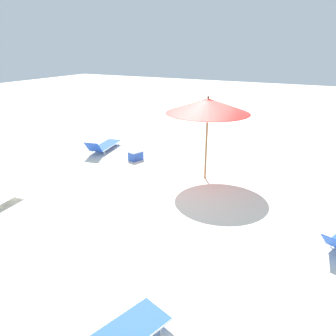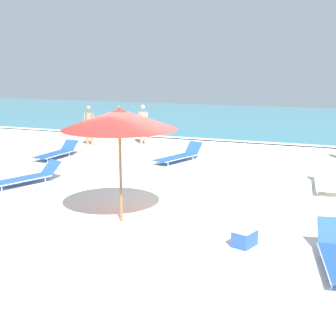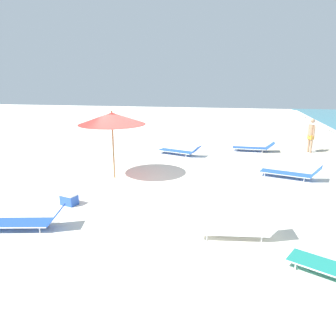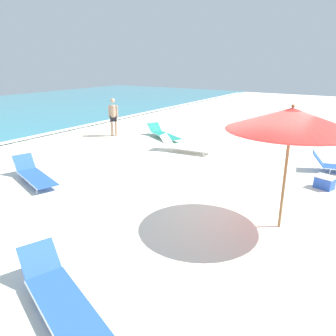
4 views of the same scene
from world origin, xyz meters
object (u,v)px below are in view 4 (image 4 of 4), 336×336
beach_umbrella (292,120)px  sun_lounger_mid_beach_pair_a (163,134)px  sun_lounger_mid_beach_solo (185,146)px  cooler_box (325,182)px  beachgoer_strolling_adult (113,115)px  sun_lounger_near_water_right (34,175)px  sun_lounger_under_umbrella (59,296)px

beach_umbrella → sun_lounger_mid_beach_pair_a: bearing=49.9°
sun_lounger_mid_beach_solo → beach_umbrella: bearing=-137.3°
sun_lounger_mid_beach_pair_a → cooler_box: (-2.76, -7.23, -0.02)m
beachgoer_strolling_adult → cooler_box: bearing=-41.6°
sun_lounger_mid_beach_solo → sun_lounger_mid_beach_pair_a: sun_lounger_mid_beach_solo is taller
sun_lounger_near_water_right → cooler_box: size_ratio=3.98×
cooler_box → sun_lounger_mid_beach_solo: bearing=4.4°
sun_lounger_under_umbrella → beachgoer_strolling_adult: beachgoer_strolling_adult is taller
beach_umbrella → beachgoer_strolling_adult: (4.87, 9.04, -1.33)m
sun_lounger_near_water_right → sun_lounger_mid_beach_solo: sun_lounger_mid_beach_solo is taller
beach_umbrella → sun_lounger_mid_beach_pair_a: 9.10m
cooler_box → sun_lounger_under_umbrella: bearing=88.6°
sun_lounger_under_umbrella → sun_lounger_mid_beach_solo: size_ratio=1.10×
beach_umbrella → sun_lounger_near_water_right: 7.25m
beach_umbrella → cooler_box: (2.94, -0.46, -2.14)m
sun_lounger_near_water_right → beachgoer_strolling_adult: size_ratio=1.31×
sun_lounger_near_water_right → beach_umbrella: bearing=-62.7°
beach_umbrella → beachgoer_strolling_adult: beach_umbrella is taller
beach_umbrella → sun_lounger_mid_beach_solo: 6.67m
beach_umbrella → sun_lounger_near_water_right: bearing=99.2°
beach_umbrella → sun_lounger_mid_beach_solo: size_ratio=1.25×
sun_lounger_mid_beach_solo → sun_lounger_under_umbrella: bearing=-167.9°
sun_lounger_under_umbrella → sun_lounger_mid_beach_solo: (8.38, 2.75, 0.01)m
sun_lounger_near_water_right → cooler_box: sun_lounger_near_water_right is taller
beach_umbrella → sun_lounger_mid_beach_solo: beach_umbrella is taller
sun_lounger_mid_beach_solo → cooler_box: (-1.23, -5.22, -0.03)m
sun_lounger_mid_beach_pair_a → cooler_box: sun_lounger_mid_beach_pair_a is taller
beachgoer_strolling_adult → sun_lounger_under_umbrella: bearing=-82.3°
beach_umbrella → sun_lounger_near_water_right: beach_umbrella is taller
sun_lounger_under_umbrella → cooler_box: bearing=1.1°
beach_umbrella → beachgoer_strolling_adult: bearing=61.7°
sun_lounger_near_water_right → sun_lounger_mid_beach_pair_a: (6.81, -0.07, -0.01)m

